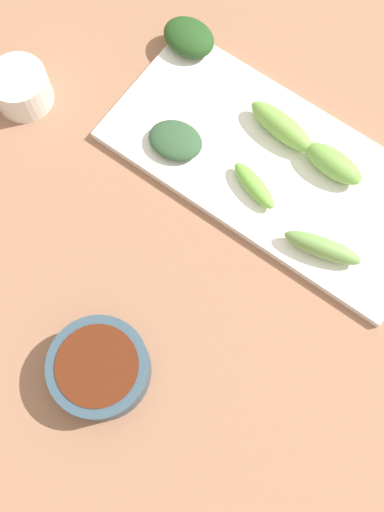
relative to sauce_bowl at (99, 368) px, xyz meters
name	(u,v)px	position (x,y,z in m)	size (l,w,h in m)	color
tabletop	(217,269)	(0.17, -0.03, -0.03)	(2.10, 2.10, 0.02)	#94674D
sauce_bowl	(99,368)	(0.00, 0.00, 0.00)	(0.10, 0.10, 0.04)	#314858
serving_plate	(273,166)	(0.30, -0.01, -0.02)	(0.19, 0.40, 0.01)	white
broccoli_stalk_0	(254,186)	(0.26, -0.01, 0.00)	(0.02, 0.07, 0.02)	#72BA45
broccoli_stalk_1	(322,248)	(0.24, -0.12, 0.00)	(0.02, 0.09, 0.03)	#71A050
broccoli_stalk_2	(333,164)	(0.34, -0.07, 0.00)	(0.03, 0.07, 0.03)	#73AD4A
broccoli_leafy_3	(175,140)	(0.26, 0.09, 0.00)	(0.05, 0.06, 0.02)	#305233
broccoli_stalk_4	(282,127)	(0.34, 0.00, 0.00)	(0.03, 0.09, 0.03)	#77AF49
broccoli_leafy_5	(189,37)	(0.38, 0.16, 0.00)	(0.05, 0.07, 0.03)	#22471C
tea_cup	(21,88)	(0.21, 0.28, 0.00)	(0.07, 0.07, 0.05)	silver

